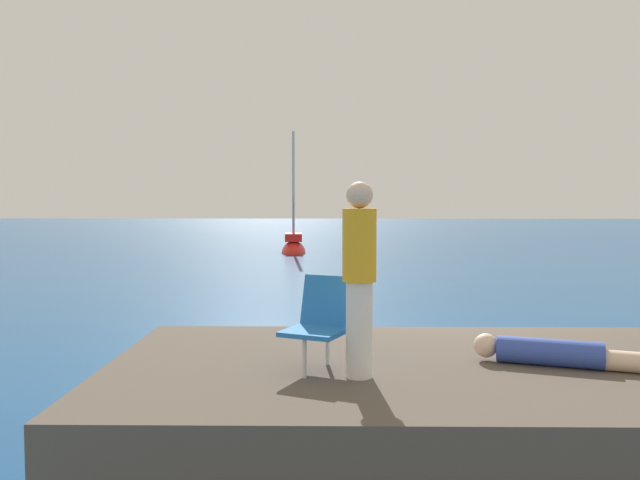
% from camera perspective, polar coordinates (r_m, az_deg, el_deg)
% --- Properties ---
extents(ground_plane, '(160.00, 160.00, 0.00)m').
position_cam_1_polar(ground_plane, '(9.39, 10.02, -10.61)').
color(ground_plane, navy).
extents(shore_ledge, '(6.70, 3.42, 0.81)m').
position_cam_1_polar(shore_ledge, '(6.13, 13.71, -14.33)').
color(shore_ledge, brown).
rests_on(shore_ledge, ground).
extents(boulder_inland, '(1.27, 1.47, 0.99)m').
position_cam_1_polar(boulder_inland, '(8.25, 22.98, -12.79)').
color(boulder_inland, brown).
rests_on(boulder_inland, ground).
extents(sailboat_near, '(1.26, 3.23, 5.91)m').
position_cam_1_polar(sailboat_near, '(28.44, -2.38, -0.53)').
color(sailboat_near, red).
rests_on(sailboat_near, ground).
extents(person_sunbather, '(1.70, 0.71, 0.25)m').
position_cam_1_polar(person_sunbather, '(6.07, 21.15, -9.54)').
color(person_sunbather, '#334CB2').
rests_on(person_sunbather, shore_ledge).
extents(person_standing, '(0.28, 0.28, 1.62)m').
position_cam_1_polar(person_standing, '(5.24, 3.55, -3.03)').
color(person_standing, white).
rests_on(person_standing, shore_ledge).
extents(beach_chair, '(0.67, 0.74, 0.80)m').
position_cam_1_polar(beach_chair, '(5.55, 0.08, -7.06)').
color(beach_chair, blue).
rests_on(beach_chair, shore_ledge).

